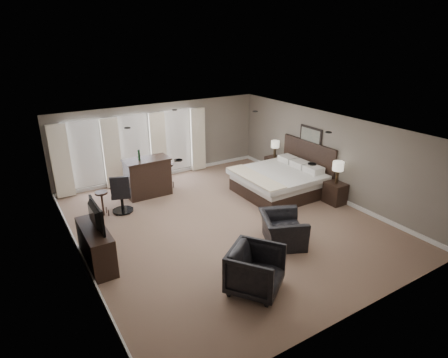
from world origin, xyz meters
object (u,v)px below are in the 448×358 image
bed (282,170)px  nightstand_far (274,166)px  armchair_far (256,268)px  dresser (96,246)px  bar_stool_left (103,204)px  desk_chair (121,193)px  lamp_near (337,173)px  bar_stool_right (168,176)px  bar_counter (148,177)px  lamp_far (275,149)px  tv (93,226)px  nightstand_near (335,193)px  armchair_near (283,225)px

bed → nightstand_far: bearing=58.5°
armchair_far → dresser: bearing=97.8°
nightstand_far → dresser: (-6.92, -2.37, 0.12)m
bar_stool_left → desk_chair: desk_chair is taller
lamp_near → bar_stool_right: lamp_near is taller
bed → bar_counter: 4.22m
lamp_far → tv: bearing=-161.1°
lamp_near → bar_stool_right: 5.37m
bed → bar_stool_left: size_ratio=3.36×
dresser → lamp_near: bearing=-4.4°
armchair_far → lamp_far: bearing=12.3°
nightstand_near → armchair_near: bearing=-161.7°
lamp_far → tv: size_ratio=0.60×
lamp_far → armchair_far: lamp_far is taller
nightstand_near → bar_counter: bar_counter is taller
nightstand_near → bar_stool_left: size_ratio=0.89×
bar_counter → bar_stool_left: size_ratio=1.92×
bed → lamp_far: 1.71m
lamp_far → bar_stool_left: lamp_far is taller
nightstand_near → bar_stool_left: (-6.17, 2.85, 0.04)m
bar_stool_left → nightstand_near: bearing=-24.7°
nightstand_near → tv: tv is taller
desk_chair → lamp_near: bearing=172.1°
nightstand_near → bar_counter: 5.77m
nightstand_far → lamp_far: (0.00, 0.00, 0.63)m
dresser → bed: bearing=8.7°
nightstand_near → bar_counter: bearing=142.2°
lamp_far → dresser: 7.33m
nightstand_far → dresser: size_ratio=0.42×
armchair_far → bar_counter: bar_counter is taller
lamp_near → lamp_far: bearing=90.0°
bar_stool_left → lamp_far: bearing=0.5°
lamp_near → armchair_near: (-2.85, -0.94, -0.48)m
armchair_near → bar_stool_right: bearing=35.8°
nightstand_far → bar_counter: bearing=172.1°
nightstand_near → bar_counter: size_ratio=0.47×
armchair_near → lamp_far: bearing=-11.8°
lamp_near → desk_chair: bearing=153.6°
desk_chair → lamp_far: bearing=-160.5°
dresser → armchair_near: (4.07, -1.47, 0.05)m
bed → bar_stool_right: bed is taller
nightstand_near → armchair_near: 3.00m
desk_chair → nightstand_near: bearing=172.1°
nightstand_far → lamp_far: lamp_far is taller
bed → bar_counter: bearing=150.4°
bar_stool_left → desk_chair: (0.54, -0.04, 0.22)m
nightstand_near → tv: 6.97m
bed → desk_chair: size_ratio=2.08×
lamp_far → dresser: lamp_far is taller
nightstand_near → armchair_far: (-4.47, -2.05, 0.19)m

